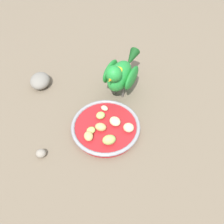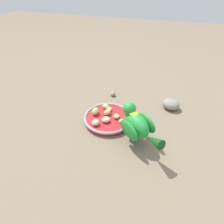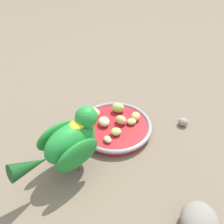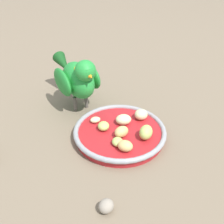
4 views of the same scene
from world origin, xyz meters
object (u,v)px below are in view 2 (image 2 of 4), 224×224
at_px(apple_piece_5, 95,111).
at_px(apple_piece_7, 116,116).
at_px(apple_piece_2, 110,109).
at_px(apple_piece_6, 121,121).
at_px(apple_piece_4, 106,112).
at_px(apple_piece_1, 106,120).
at_px(pebble_0, 113,94).
at_px(feeding_bowl, 108,118).
at_px(apple_piece_3, 106,106).
at_px(apple_piece_0, 95,122).
at_px(parrot, 137,124).
at_px(rock_large, 171,104).

xyz_separation_m(apple_piece_5, apple_piece_7, (0.10, -0.00, -0.01)).
bearing_deg(apple_piece_2, apple_piece_5, -144.32).
distance_m(apple_piece_6, apple_piece_7, 0.04).
relative_size(apple_piece_4, apple_piece_5, 0.88).
bearing_deg(apple_piece_1, pebble_0, 98.39).
bearing_deg(pebble_0, apple_piece_2, -78.99).
distance_m(feeding_bowl, apple_piece_5, 0.07).
bearing_deg(apple_piece_3, feeding_bowl, -64.27).
distance_m(apple_piece_0, parrot, 0.19).
bearing_deg(apple_piece_7, apple_piece_0, -137.36).
bearing_deg(feeding_bowl, parrot, -33.42).
height_order(apple_piece_3, apple_piece_4, apple_piece_4).
bearing_deg(apple_piece_5, apple_piece_2, 35.68).
bearing_deg(apple_piece_0, pebble_0, 89.74).
bearing_deg(apple_piece_6, apple_piece_4, 156.53).
height_order(feeding_bowl, apple_piece_5, apple_piece_5).
height_order(parrot, pebble_0, parrot).
distance_m(apple_piece_0, apple_piece_6, 0.11).
bearing_deg(apple_piece_1, apple_piece_6, 12.04).
bearing_deg(apple_piece_0, apple_piece_5, 110.80).
height_order(apple_piece_4, rock_large, rock_large).
distance_m(apple_piece_1, pebble_0, 0.23).
distance_m(apple_piece_1, apple_piece_3, 0.09).
relative_size(apple_piece_0, apple_piece_2, 1.17).
xyz_separation_m(apple_piece_7, pebble_0, (-0.07, 0.20, -0.02)).
relative_size(apple_piece_2, apple_piece_6, 1.12).
height_order(apple_piece_0, rock_large, rock_large).
xyz_separation_m(apple_piece_4, pebble_0, (-0.02, 0.18, -0.02)).
bearing_deg(apple_piece_2, apple_piece_6, -42.88).
bearing_deg(apple_piece_0, parrot, -10.03).
xyz_separation_m(apple_piece_2, apple_piece_6, (0.07, -0.06, -0.00)).
height_order(apple_piece_0, parrot, parrot).
bearing_deg(apple_piece_2, pebble_0, 101.01).
height_order(apple_piece_0, apple_piece_3, apple_piece_0).
relative_size(apple_piece_0, pebble_0, 1.12).
bearing_deg(apple_piece_7, feeding_bowl, -171.12).
bearing_deg(apple_piece_1, apple_piece_4, 105.50).
xyz_separation_m(rock_large, pebble_0, (-0.30, 0.03, -0.01)).
bearing_deg(apple_piece_2, apple_piece_7, -45.42).
relative_size(apple_piece_4, apple_piece_7, 1.19).
xyz_separation_m(feeding_bowl, apple_piece_6, (0.06, -0.02, 0.01)).
xyz_separation_m(apple_piece_0, apple_piece_2, (0.03, 0.11, -0.00)).
relative_size(rock_large, pebble_0, 2.84).
xyz_separation_m(apple_piece_0, apple_piece_4, (0.02, 0.08, -0.00)).
xyz_separation_m(apple_piece_1, apple_piece_6, (0.06, 0.01, -0.00)).
height_order(apple_piece_1, apple_piece_5, apple_piece_5).
xyz_separation_m(apple_piece_0, apple_piece_5, (-0.03, 0.07, 0.00)).
bearing_deg(pebble_0, apple_piece_4, -83.52).
bearing_deg(rock_large, apple_piece_6, -136.46).
bearing_deg(feeding_bowl, apple_piece_1, -90.25).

